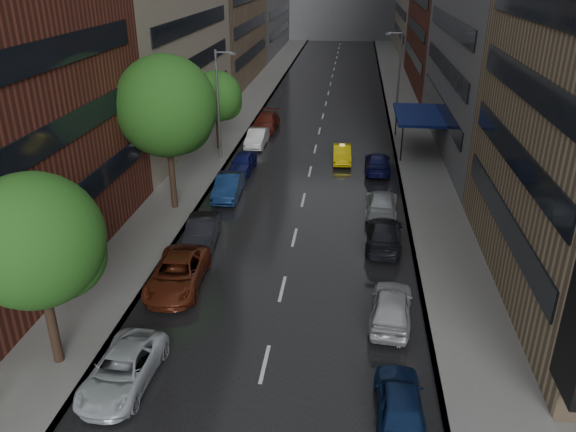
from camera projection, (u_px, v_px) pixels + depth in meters
The scene contains 12 objects.
road at pixel (325, 108), 65.22m from camera, with size 14.00×140.00×0.01m, color black.
sidewalk_left at pixel (249, 105), 66.13m from camera, with size 4.00×140.00×0.15m, color gray.
sidewalk_right at pixel (403, 109), 64.25m from camera, with size 4.00×140.00×0.15m, color gray.
tree_near at pixel (35, 241), 21.29m from camera, with size 5.29×5.29×8.44m.
tree_mid at pixel (166, 106), 35.56m from camera, with size 6.49×6.49×10.34m.
tree_far at pixel (217, 96), 48.66m from camera, with size 4.41×4.41×7.03m.
taxi at pixel (342, 154), 47.30m from camera, with size 1.47×4.22×1.39m, color yellow.
parked_cars_left at pixel (224, 193), 38.97m from camera, with size 2.86×43.10×1.60m.
parked_cars_right at pixel (384, 234), 33.16m from camera, with size 2.45×31.81×1.59m.
street_lamp_left at pixel (219, 103), 45.91m from camera, with size 1.74×0.22×9.00m.
street_lamp_right at pixel (398, 74), 57.87m from camera, with size 1.74×0.22×9.00m.
awning at pixel (418, 115), 49.41m from camera, with size 4.00×8.00×3.12m.
Camera 1 is at (3.15, -14.68, 15.42)m, focal length 35.00 mm.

